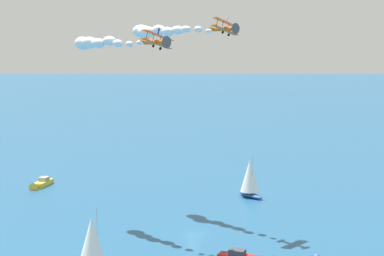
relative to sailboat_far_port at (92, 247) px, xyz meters
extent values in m
plane|color=#1E517A|center=(-28.84, -12.19, -5.45)|extent=(2000.00, 2000.00, 0.00)
cube|color=#38383D|center=(-25.27, 6.67, -3.68)|extent=(3.27, 3.49, 0.97)
cylinder|color=#B2B2B7|center=(-1.07, -0.26, 1.17)|extent=(0.14, 0.14, 10.65)
cone|color=white|center=(0.05, 0.01, 0.64)|extent=(6.13, 6.13, 9.05)
ellipsoid|color=#23478C|center=(-60.77, -31.98, -4.85)|extent=(2.59, 8.70, 1.21)
cylinder|color=#B2B2B7|center=(-60.76, -31.33, 0.74)|extent=(0.14, 0.14, 9.96)
cone|color=white|center=(-60.78, -32.41, 0.24)|extent=(4.85, 4.85, 8.46)
cube|color=gold|center=(-22.79, -76.31, -4.77)|extent=(8.05, 7.83, 1.36)
cone|color=gold|center=(-19.01, -72.73, -4.77)|extent=(3.45, 3.47, 2.72)
cube|color=gray|center=(-23.25, -76.75, -3.58)|extent=(3.66, 3.63, 1.02)
cylinder|color=orange|center=(-37.46, -13.38, 36.55)|extent=(1.97, 6.49, 1.11)
cylinder|color=black|center=(-37.86, -10.50, 36.55)|extent=(1.31, 0.76, 1.24)
cylinder|color=#4C4C51|center=(-37.91, -10.09, 36.55)|extent=(2.82, 0.44, 2.84)
cube|color=orange|center=(-37.43, -13.07, 36.29)|extent=(7.08, 2.24, 2.07)
cube|color=orange|center=(-37.86, -13.13, 37.84)|extent=(7.08, 2.24, 2.07)
cylinder|color=black|center=(-40.05, -13.43, 36.38)|extent=(0.54, 0.17, 1.59)
cylinder|color=black|center=(-38.51, -13.22, 36.82)|extent=(0.54, 0.17, 1.59)
cylinder|color=black|center=(-36.79, -12.98, 37.31)|extent=(0.54, 0.17, 1.59)
cylinder|color=black|center=(-35.24, -12.77, 37.75)|extent=(0.54, 0.17, 1.59)
cube|color=orange|center=(-37.22, -16.22, 37.07)|extent=(0.57, 1.15, 1.18)
cube|color=orange|center=(-37.07, -16.20, 36.55)|extent=(2.53, 1.22, 0.75)
cylinder|color=black|center=(-38.16, -12.67, 35.34)|extent=(0.36, 0.63, 0.61)
cylinder|color=black|center=(-36.44, -12.43, 35.83)|extent=(0.36, 0.63, 0.61)
cylinder|color=#262628|center=(-37.98, -13.15, 38.28)|extent=(0.33, 0.12, 0.89)
cylinder|color=white|center=(-38.08, -13.16, 38.25)|extent=(0.35, 0.17, 0.79)
cylinder|color=white|center=(-37.89, -13.13, 38.30)|extent=(0.35, 0.17, 0.79)
cube|color=white|center=(-38.16, -13.17, 38.90)|extent=(0.49, 0.26, 0.59)
sphere|color=tan|center=(-38.26, -13.18, 39.27)|extent=(0.21, 0.21, 0.21)
cylinder|color=white|center=(-38.63, -13.24, 38.89)|extent=(0.59, 0.17, 0.24)
cylinder|color=white|center=(-37.75, -13.11, 39.14)|extent=(0.59, 0.17, 0.24)
ellipsoid|color=white|center=(-37.05, -18.22, 36.23)|extent=(1.37, 1.78, 1.06)
ellipsoid|color=white|center=(-36.75, -21.52, 36.66)|extent=(2.17, 2.22, 1.76)
ellipsoid|color=white|center=(-35.77, -24.73, 36.73)|extent=(2.39, 2.90, 1.87)
ellipsoid|color=white|center=(-35.80, -28.08, 36.60)|extent=(3.14, 4.08, 2.42)
ellipsoid|color=white|center=(-35.18, -31.34, 36.29)|extent=(3.44, 3.83, 2.74)
ellipsoid|color=white|center=(-34.99, -34.65, 36.67)|extent=(4.00, 4.22, 3.21)
ellipsoid|color=white|center=(-33.49, -37.79, 36.34)|extent=(4.48, 5.62, 3.48)
ellipsoid|color=white|center=(-34.23, -41.23, 36.62)|extent=(4.89, 6.02, 3.81)
cylinder|color=orange|center=(-20.05, -12.24, 33.73)|extent=(1.97, 6.49, 1.11)
cylinder|color=black|center=(-20.45, -9.36, 33.73)|extent=(1.31, 0.76, 1.24)
cylinder|color=#4C4C51|center=(-20.50, -8.95, 33.73)|extent=(2.82, 0.44, 2.84)
cube|color=orange|center=(-20.02, -11.93, 33.47)|extent=(7.08, 2.24, 2.07)
cube|color=orange|center=(-20.46, -11.99, 35.03)|extent=(7.08, 2.24, 2.07)
cylinder|color=black|center=(-22.64, -12.29, 33.56)|extent=(0.54, 0.17, 1.59)
cylinder|color=black|center=(-21.10, -12.08, 34.00)|extent=(0.54, 0.17, 1.59)
cylinder|color=black|center=(-19.38, -11.84, 34.49)|extent=(0.54, 0.17, 1.59)
cylinder|color=black|center=(-17.83, -11.63, 34.93)|extent=(0.54, 0.17, 1.59)
cube|color=orange|center=(-19.81, -15.08, 34.26)|extent=(0.57, 1.15, 1.18)
cube|color=orange|center=(-19.66, -15.06, 33.73)|extent=(2.53, 1.22, 0.75)
cylinder|color=black|center=(-20.75, -11.53, 32.52)|extent=(0.36, 0.63, 0.61)
cylinder|color=black|center=(-19.03, -11.29, 33.01)|extent=(0.36, 0.63, 0.61)
cylinder|color=#262628|center=(-20.58, -12.01, 35.46)|extent=(0.33, 0.12, 0.89)
cylinder|color=#1E4CB2|center=(-20.67, -12.02, 35.43)|extent=(0.35, 0.17, 0.79)
cylinder|color=#1E4CB2|center=(-20.48, -11.99, 35.49)|extent=(0.35, 0.17, 0.79)
cube|color=#1E4CB2|center=(-20.75, -12.03, 36.08)|extent=(0.49, 0.26, 0.59)
sphere|color=#9E7051|center=(-20.85, -12.04, 36.45)|extent=(0.21, 0.21, 0.21)
cylinder|color=#1E4CB2|center=(-21.22, -12.10, 36.07)|extent=(0.59, 0.17, 0.24)
cylinder|color=#1E4CB2|center=(-20.34, -11.97, 36.32)|extent=(0.59, 0.17, 0.24)
ellipsoid|color=white|center=(-19.35, -17.04, 33.68)|extent=(1.39, 1.41, 1.12)
ellipsoid|color=white|center=(-19.00, -20.34, 33.40)|extent=(1.90, 2.01, 1.52)
ellipsoid|color=white|center=(-18.22, -23.57, 33.56)|extent=(2.44, 2.61, 1.95)
ellipsoid|color=white|center=(-18.05, -26.89, 34.09)|extent=(3.24, 4.02, 2.52)
ellipsoid|color=white|center=(-17.04, -30.10, 33.61)|extent=(3.41, 4.00, 2.68)
ellipsoid|color=white|center=(-16.72, -33.40, 33.77)|extent=(4.04, 4.84, 3.17)
ellipsoid|color=white|center=(-16.74, -36.74, 33.64)|extent=(4.55, 4.88, 3.65)
camera|label=1|loc=(47.61, 96.94, 32.52)|focal=62.44mm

